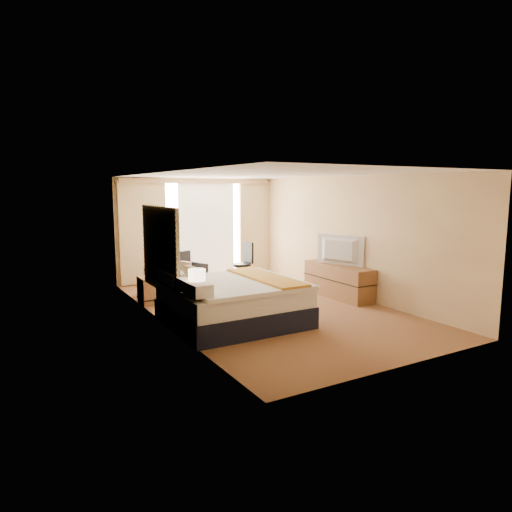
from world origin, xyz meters
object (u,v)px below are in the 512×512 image
nightstand_left (199,320)px  floor_lamp (166,241)px  bed (233,302)px  loveseat (176,277)px  lamp_right (153,255)px  nightstand_right (151,290)px  lamp_left (197,277)px  media_dresser (338,281)px  desk_chair (244,266)px  television (338,250)px

nightstand_left → floor_lamp: (0.72, 3.61, 0.85)m
nightstand_left → bed: 0.91m
loveseat → floor_lamp: bearing=139.4°
bed → floor_lamp: (-0.09, 3.21, 0.74)m
bed → loveseat: bed is taller
floor_lamp → lamp_right: 1.34m
nightstand_right → lamp_left: bearing=-90.8°
media_dresser → loveseat: size_ratio=1.20×
desk_chair → lamp_right: (-2.46, -0.69, 0.54)m
nightstand_right → floor_lamp: (0.72, 1.11, 0.85)m
lamp_left → desk_chair: bearing=51.6°
television → desk_chair: bearing=7.9°
loveseat → lamp_left: (-0.95, -3.60, 0.71)m
bed → lamp_right: bearing=110.3°
bed → loveseat: size_ratio=1.47×
loveseat → lamp_left: lamp_left is taller
nightstand_right → desk_chair: desk_chair is taller
lamp_left → nightstand_right: bearing=89.2°
nightstand_right → television: television is taller
bed → media_dresser: bearing=12.7°
loveseat → lamp_left: bearing=-124.1°
lamp_left → lamp_right: 2.53m
nightstand_right → lamp_right: size_ratio=0.95×
lamp_left → television: 3.85m
loveseat → television: television is taller
bed → television: size_ratio=1.96×
nightstand_right → desk_chair: 2.60m
nightstand_right → lamp_left: 2.66m
loveseat → lamp_left: 3.79m
nightstand_right → loveseat: bearing=48.8°
desk_chair → floor_lamp: bearing=161.7°
floor_lamp → desk_chair: floor_lamp is taller
floor_lamp → desk_chair: (1.79, -0.46, -0.66)m
floor_lamp → media_dresser: bearing=-40.7°
desk_chair → television: 2.48m
bed → lamp_right: size_ratio=3.78×
floor_lamp → desk_chair: 1.96m
lamp_right → nightstand_left: bearing=-91.0°
bed → lamp_right: 2.29m
lamp_left → bed: bearing=28.6°
nightstand_right → lamp_right: 0.73m
nightstand_left → television: (3.65, 1.03, 0.75)m
television → media_dresser: bearing=-85.9°
nightstand_right → lamp_left: lamp_left is taller
floor_lamp → desk_chair: bearing=-14.4°
media_dresser → bed: bed is taller
lamp_right → television: size_ratio=0.52×
media_dresser → lamp_left: (-3.74, -1.11, 0.63)m
lamp_right → television: television is taller
loveseat → desk_chair: 1.65m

